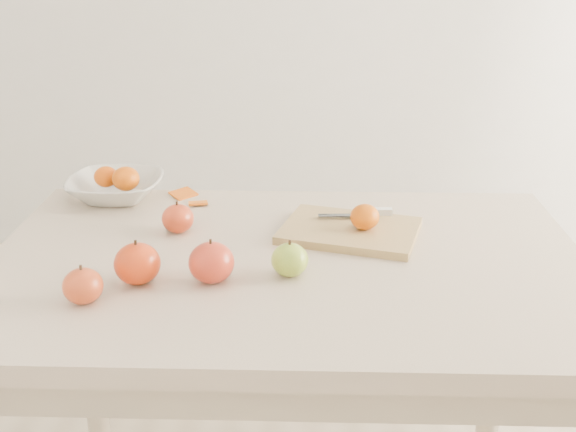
{
  "coord_description": "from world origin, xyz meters",
  "views": [
    {
      "loc": [
        0.04,
        -1.31,
        1.35
      ],
      "look_at": [
        0.0,
        0.05,
        0.82
      ],
      "focal_mm": 45.0,
      "sensor_mm": 36.0,
      "label": 1
    }
  ],
  "objects": [
    {
      "name": "table",
      "position": [
        0.0,
        0.0,
        0.65
      ],
      "size": [
        1.2,
        0.8,
        0.75
      ],
      "color": "beige",
      "rests_on": "ground"
    },
    {
      "name": "cutting_board",
      "position": [
        0.13,
        0.12,
        0.76
      ],
      "size": [
        0.33,
        0.28,
        0.02
      ],
      "primitive_type": "cube",
      "rotation": [
        0.0,
        0.0,
        -0.27
      ],
      "color": "tan",
      "rests_on": "table"
    },
    {
      "name": "board_tangerine",
      "position": [
        0.16,
        0.11,
        0.8
      ],
      "size": [
        0.06,
        0.06,
        0.05
      ],
      "primitive_type": "ellipsoid",
      "color": "#CF6307",
      "rests_on": "cutting_board"
    },
    {
      "name": "fruit_bowl",
      "position": [
        -0.43,
        0.33,
        0.78
      ],
      "size": [
        0.23,
        0.23,
        0.06
      ],
      "primitive_type": "imported",
      "color": "silver",
      "rests_on": "table"
    },
    {
      "name": "bowl_tangerine_near",
      "position": [
        -0.45,
        0.34,
        0.8
      ],
      "size": [
        0.06,
        0.06,
        0.05
      ],
      "primitive_type": "ellipsoid",
      "color": "#E45D08",
      "rests_on": "fruit_bowl"
    },
    {
      "name": "bowl_tangerine_far",
      "position": [
        -0.4,
        0.32,
        0.81
      ],
      "size": [
        0.07,
        0.07,
        0.06
      ],
      "primitive_type": "ellipsoid",
      "color": "orange",
      "rests_on": "fruit_bowl"
    },
    {
      "name": "orange_peel_a",
      "position": [
        -0.27,
        0.35,
        0.75
      ],
      "size": [
        0.07,
        0.07,
        0.01
      ],
      "primitive_type": "cube",
      "rotation": [
        0.21,
        0.0,
        0.83
      ],
      "color": "#D2570E",
      "rests_on": "table"
    },
    {
      "name": "orange_peel_b",
      "position": [
        -0.22,
        0.3,
        0.75
      ],
      "size": [
        0.05,
        0.04,
        0.01
      ],
      "primitive_type": "cube",
      "rotation": [
        -0.14,
        0.0,
        0.19
      ],
      "color": "orange",
      "rests_on": "table"
    },
    {
      "name": "paring_knife",
      "position": [
        0.18,
        0.19,
        0.78
      ],
      "size": [
        0.17,
        0.05,
        0.01
      ],
      "color": "white",
      "rests_on": "cutting_board"
    },
    {
      "name": "apple_green",
      "position": [
        0.01,
        -0.08,
        0.78
      ],
      "size": [
        0.07,
        0.07,
        0.06
      ],
      "primitive_type": "ellipsoid",
      "color": "#639915",
      "rests_on": "table"
    },
    {
      "name": "apple_red_b",
      "position": [
        -0.27,
        -0.12,
        0.79
      ],
      "size": [
        0.09,
        0.09,
        0.08
      ],
      "primitive_type": "ellipsoid",
      "color": "#A11404",
      "rests_on": "table"
    },
    {
      "name": "apple_red_d",
      "position": [
        -0.35,
        -0.2,
        0.78
      ],
      "size": [
        0.07,
        0.07,
        0.06
      ],
      "primitive_type": "ellipsoid",
      "color": "maroon",
      "rests_on": "table"
    },
    {
      "name": "apple_red_c",
      "position": [
        -0.14,
        -0.11,
        0.79
      ],
      "size": [
        0.09,
        0.09,
        0.08
      ],
      "primitive_type": "ellipsoid",
      "color": "#A6140E",
      "rests_on": "table"
    },
    {
      "name": "apple_red_a",
      "position": [
        -0.24,
        0.13,
        0.78
      ],
      "size": [
        0.07,
        0.07,
        0.06
      ],
      "primitive_type": "ellipsoid",
      "color": "#8C0208",
      "rests_on": "table"
    }
  ]
}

